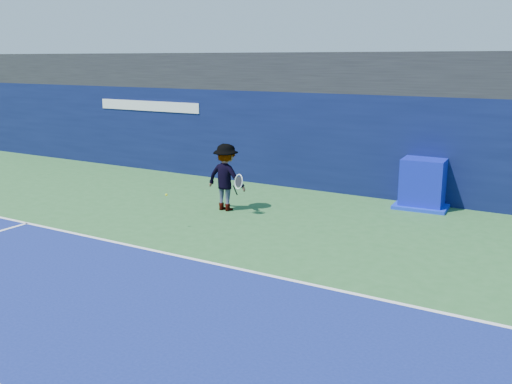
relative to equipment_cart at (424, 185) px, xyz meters
The scene contains 7 objects.
ground 10.20m from the equipment_cart, 107.42° to the right, with size 80.00×80.00×0.00m, color #2C622F.
baseline 7.40m from the equipment_cart, 114.41° to the right, with size 24.00×0.10×0.01m, color white.
stadium_band 4.62m from the equipment_cart, 149.66° to the left, with size 36.00×3.00×1.20m, color black.
back_wall_assembly 3.27m from the equipment_cart, 165.60° to the left, with size 36.00×1.03×3.00m.
equipment_cart is the anchor object (origin of this frame).
tennis_player 5.46m from the equipment_cart, 145.68° to the right, with size 1.35×0.75×1.81m.
tennis_ball 7.11m from the equipment_cart, 131.61° to the right, with size 0.06×0.06×0.06m.
Camera 1 is at (6.86, -5.86, 4.01)m, focal length 40.00 mm.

